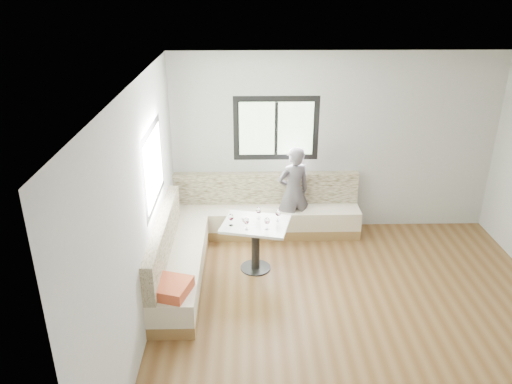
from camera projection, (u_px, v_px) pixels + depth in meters
room at (364, 211)px, 5.45m from camera, size 5.01×5.01×2.81m
banquette at (231, 233)px, 7.26m from camera, size 2.92×2.80×0.95m
table at (256, 235)px, 6.80m from camera, size 1.00×0.86×0.71m
person at (293, 192)px, 7.65m from camera, size 0.62×0.52×1.46m
olive_ramekin at (245, 218)px, 6.81m from camera, size 0.09×0.09×0.04m
wine_glass_a at (231, 218)px, 6.61m from camera, size 0.07×0.07×0.17m
wine_glass_b at (246, 221)px, 6.51m from camera, size 0.07×0.07×0.17m
wine_glass_c at (267, 221)px, 6.52m from camera, size 0.07×0.07×0.17m
wine_glass_d at (259, 211)px, 6.81m from camera, size 0.07×0.07×0.17m
wine_glass_e at (278, 213)px, 6.74m from camera, size 0.07×0.07×0.17m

